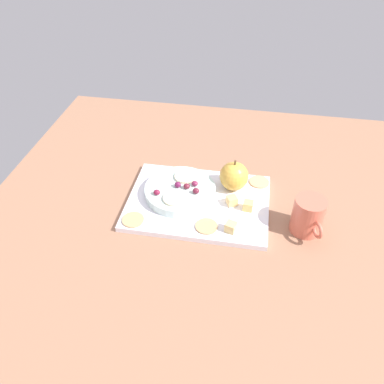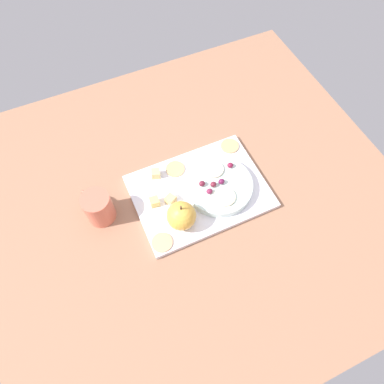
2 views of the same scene
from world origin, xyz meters
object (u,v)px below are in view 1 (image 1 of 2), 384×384
object	(u,v)px
cracker_1	(133,220)
grape_1	(178,185)
serving_dish	(180,191)
cheese_cube_2	(248,206)
cracker_0	(206,226)
apple_slice_1	(185,177)
cracker_2	(259,182)
grape_0	(195,184)
cup	(308,216)
apple_slice_0	(175,198)
grape_2	(196,192)
platter	(198,202)
grape_3	(187,186)
grape_4	(157,192)
cheese_cube_0	(232,200)
apple_whole	(234,176)
cheese_cube_1	(231,227)

from	to	relation	value
cracker_1	grape_1	distance (cm)	14.71
serving_dish	cheese_cube_2	size ratio (longest dim) A/B	7.79
cracker_0	apple_slice_1	bearing A→B (deg)	117.83
cracker_2	grape_0	world-z (taller)	grape_0
cup	apple_slice_0	bearing A→B (deg)	177.66
cracker_1	grape_2	distance (cm)	16.98
platter	grape_3	distance (cm)	5.17
platter	cheese_cube_2	distance (cm)	12.87
grape_4	grape_0	bearing A→B (deg)	30.00
serving_dish	grape_4	xyz separation A→B (cm)	(-5.23, -3.68, 1.86)
cheese_cube_0	apple_slice_0	world-z (taller)	apple_slice_0
serving_dish	cup	distance (cm)	32.26
cheese_cube_0	cracker_2	xyz separation A→B (cm)	(6.52, 9.89, -0.98)
cheese_cube_2	grape_2	xyz separation A→B (cm)	(-13.31, 0.76, 1.90)
cracker_0	cracker_2	world-z (taller)	same
cheese_cube_0	apple_slice_1	size ratio (longest dim) A/B	0.41
grape_0	apple_whole	bearing A→B (deg)	21.54
cheese_cube_0	cup	distance (cm)	18.74
apple_slice_1	serving_dish	bearing A→B (deg)	-97.19
apple_whole	platter	bearing A→B (deg)	-141.29
cheese_cube_1	cup	bearing A→B (deg)	15.30
cheese_cube_1	apple_slice_0	distance (cm)	15.92
cheese_cube_0	grape_3	xyz separation A→B (cm)	(-11.84, 1.36, 1.86)
grape_3	apple_whole	bearing A→B (deg)	24.64
apple_whole	cheese_cube_0	world-z (taller)	apple_whole
cracker_0	grape_2	bearing A→B (deg)	115.04
platter	cracker_2	bearing A→B (deg)	33.18
grape_0	grape_3	world-z (taller)	same
cup	cheese_cube_2	bearing A→B (deg)	166.56
platter	serving_dish	bearing A→B (deg)	164.44
cracker_0	grape_3	distance (cm)	12.75
cheese_cube_0	cheese_cube_1	distance (cm)	9.35
apple_slice_1	grape_0	bearing A→B (deg)	-44.40
serving_dish	cracker_0	bearing A→B (deg)	-51.41
cheese_cube_1	platter	bearing A→B (deg)	134.30
cracker_1	grape_0	bearing A→B (deg)	44.64
grape_2	grape_4	bearing A→B (deg)	-169.38
platter	grape_3	xyz separation A→B (cm)	(-3.30, 1.33, 3.76)
cheese_cube_1	cracker_0	xyz separation A→B (cm)	(-5.74, 0.21, -0.98)
cheese_cube_2	grape_1	distance (cm)	18.61
grape_1	apple_slice_0	size ratio (longest dim) A/B	0.30
cracker_0	cup	world-z (taller)	cup
cheese_cube_0	cracker_0	bearing A→B (deg)	-119.43
cheese_cube_2	cup	bearing A→B (deg)	-13.44
platter	grape_1	distance (cm)	6.98
apple_whole	cracker_1	distance (cm)	28.36
apple_slice_0	cheese_cube_1	bearing A→B (deg)	-22.61
cheese_cube_2	grape_0	xyz separation A→B (cm)	(-14.11, 4.04, 1.83)
grape_2	grape_4	xyz separation A→B (cm)	(-9.60, -1.80, -0.06)
grape_3	apple_slice_1	distance (cm)	4.60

